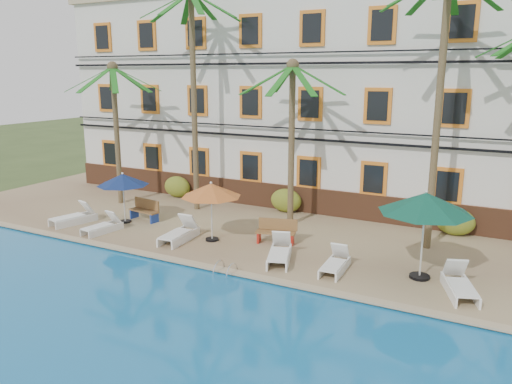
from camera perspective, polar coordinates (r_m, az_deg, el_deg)
The scene contains 24 objects.
ground at distance 18.27m, azimuth -6.80°, elevation -7.77°, with size 100.00×100.00×0.00m, color #384C23.
pool_deck at distance 22.30m, azimuth 0.45°, elevation -3.40°, with size 30.00×12.00×0.25m, color tan.
swimming_pool at distance 13.62m, azimuth -24.32°, elevation -16.25°, with size 26.00×12.00×0.20m, color #166BA9.
pool_coping at distance 17.49m, azimuth -8.50°, elevation -7.83°, with size 30.00×0.35×0.06m, color tan.
hotel_building at distance 25.91m, azimuth 5.59°, elevation 10.70°, with size 25.40×6.44×10.22m.
palm_a at distance 25.21m, azimuth -15.78°, elevation 8.75°, with size 4.45×4.45×6.88m.
palm_b at distance 23.22m, azimuth -7.19°, elevation 13.20°, with size 4.45×4.45×10.01m.
palm_c at distance 20.68m, azimuth 4.12°, elevation 8.34°, with size 4.45×4.45×6.90m.
palm_d at distance 18.71m, azimuth 20.38°, elevation 12.17°, with size 4.45×4.45×9.84m.
shrub_left at distance 26.36m, azimuth -8.99°, elevation 0.60°, with size 1.50×0.90×1.10m, color #25631C.
shrub_mid at distance 23.28m, azimuth 3.46°, elevation -0.97°, with size 1.50×0.90×1.10m, color #25631C.
shrub_right at distance 21.46m, azimuth 21.84°, elevation -3.18°, with size 1.50×0.90×1.10m, color #25631C.
umbrella_blue at distance 22.06m, azimuth -14.98°, elevation 1.35°, with size 2.21×2.21×2.22m.
umbrella_red at distance 19.00m, azimuth -5.15°, elevation 0.17°, with size 2.33×2.33×2.34m.
umbrella_green at distance 16.11m, azimuth 18.80°, elevation -1.23°, with size 2.87×2.87×2.87m.
lounger_a at distance 22.92m, azimuth -20.06°, elevation -2.67°, with size 1.17×2.05×0.92m.
lounger_b at distance 21.31m, azimuth -17.11°, elevation -3.73°, with size 0.84×1.78×0.81m.
lounger_c at distance 19.58m, azimuth -8.73°, elevation -4.64°, with size 0.84×2.05×0.95m.
lounger_d at distance 17.34m, azimuth 2.71°, elevation -6.92°, with size 1.31×2.09×0.93m.
lounger_e at distance 16.68m, azimuth 9.04°, elevation -8.05°, with size 0.71×1.77×0.83m.
lounger_f at distance 16.01m, azimuth 22.24°, elevation -9.75°, with size 1.30×2.06×0.92m.
bench_left at distance 22.52m, azimuth -12.54°, elevation -1.98°, with size 1.55×0.68×0.93m.
bench_right at distance 19.09m, azimuth 2.30°, elevation -4.46°, with size 1.57×0.85×0.93m.
pool_ladder at distance 16.48m, azimuth -3.51°, elevation -9.18°, with size 0.54×0.74×0.74m.
Camera 1 is at (9.74, -13.99, 6.57)m, focal length 35.00 mm.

